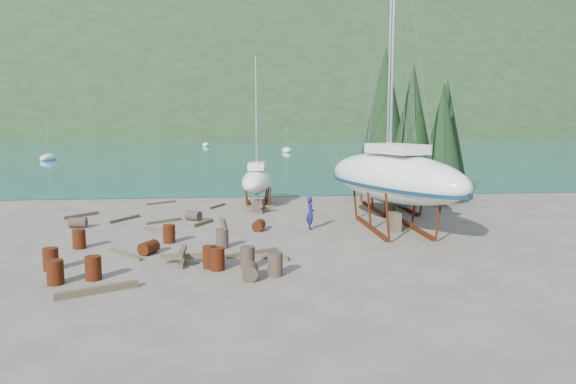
{
  "coord_description": "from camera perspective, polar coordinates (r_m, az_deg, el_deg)",
  "views": [
    {
      "loc": [
        -0.39,
        -24.73,
        5.63
      ],
      "look_at": [
        2.44,
        3.0,
        1.96
      ],
      "focal_mm": 32.0,
      "sensor_mm": 36.0,
      "label": 1
    }
  ],
  "objects": [
    {
      "name": "large_sailboat_far",
      "position": [
        34.56,
        11.18,
        2.46
      ],
      "size": [
        4.69,
        10.71,
        16.38
      ],
      "rotation": [
        0.0,
        0.0,
        0.17
      ],
      "color": "white",
      "rests_on": "ground"
    },
    {
      "name": "drum_5",
      "position": [
        20.39,
        -4.52,
        -7.27
      ],
      "size": [
        0.58,
        0.58,
        0.88
      ],
      "primitive_type": "cylinder",
      "color": "#2D2823",
      "rests_on": "ground"
    },
    {
      "name": "timber_8",
      "position": [
        29.51,
        -9.45,
        -3.41
      ],
      "size": [
        1.11,
        1.74,
        0.19
      ],
      "primitive_type": "cube",
      "rotation": [
        0.0,
        0.0,
        2.62
      ],
      "color": "brown",
      "rests_on": "ground"
    },
    {
      "name": "timber_3",
      "position": [
        23.36,
        -17.65,
        -6.62
      ],
      "size": [
        1.77,
        1.96,
        0.15
      ],
      "primitive_type": "cube",
      "rotation": [
        0.0,
        0.0,
        0.73
      ],
      "color": "brown",
      "rests_on": "ground"
    },
    {
      "name": "cypress_back_left",
      "position": [
        40.38,
        10.7,
        8.84
      ],
      "size": [
        4.14,
        4.14,
        11.5
      ],
      "color": "black",
      "rests_on": "ground"
    },
    {
      "name": "bay_water",
      "position": [
        339.78,
        -5.79,
        6.53
      ],
      "size": [
        700.0,
        700.0,
        0.0
      ],
      "primitive_type": "plane",
      "color": "#165871",
      "rests_on": "ground"
    },
    {
      "name": "drum_1",
      "position": [
        19.05,
        -4.22,
        -8.8
      ],
      "size": [
        0.62,
        0.9,
        0.58
      ],
      "primitive_type": "cylinder",
      "rotation": [
        1.57,
        0.0,
        3.1
      ],
      "color": "#2D2823",
      "rests_on": "ground"
    },
    {
      "name": "timber_pile_aft",
      "position": [
        33.42,
        -3.11,
        -1.68
      ],
      "size": [
        1.8,
        1.8,
        0.6
      ],
      "color": "brown",
      "rests_on": "ground"
    },
    {
      "name": "moored_boat_left",
      "position": [
        89.91,
        -25.08,
        3.46
      ],
      "size": [
        2.0,
        5.0,
        6.05
      ],
      "color": "white",
      "rests_on": "ground"
    },
    {
      "name": "drum_10",
      "position": [
        20.18,
        -20.82,
        -7.9
      ],
      "size": [
        0.58,
        0.58,
        0.88
      ],
      "primitive_type": "cylinder",
      "color": "#5F1E10",
      "rests_on": "ground"
    },
    {
      "name": "timber_0",
      "position": [
        37.83,
        -13.94,
        -1.17
      ],
      "size": [
        1.94,
        1.59,
        0.14
      ],
      "primitive_type": "cube",
      "rotation": [
        0.0,
        0.0,
        2.25
      ],
      "color": "brown",
      "rests_on": "ground"
    },
    {
      "name": "far_house_left",
      "position": [
        222.87,
        -21.47,
        6.3
      ],
      "size": [
        6.6,
        5.6,
        5.6
      ],
      "color": "beige",
      "rests_on": "ground"
    },
    {
      "name": "timber_pile_fore",
      "position": [
        21.48,
        -11.64,
        -7.03
      ],
      "size": [
        1.8,
        1.8,
        0.6
      ],
      "color": "brown",
      "rests_on": "ground"
    },
    {
      "name": "cypress_far_right",
      "position": [
        40.94,
        17.14,
        6.59
      ],
      "size": [
        3.24,
        3.24,
        9.0
      ],
      "color": "black",
      "rests_on": "ground"
    },
    {
      "name": "large_sailboat_near",
      "position": [
        28.06,
        11.57,
        1.68
      ],
      "size": [
        6.7,
        11.71,
        17.73
      ],
      "rotation": [
        0.0,
        0.0,
        0.32
      ],
      "color": "white",
      "rests_on": "ground"
    },
    {
      "name": "timber_7",
      "position": [
        21.82,
        -2.23,
        -7.22
      ],
      "size": [
        1.75,
        0.94,
        0.17
      ],
      "primitive_type": "cube",
      "rotation": [
        0.0,
        0.0,
        1.13
      ],
      "color": "brown",
      "rests_on": "ground"
    },
    {
      "name": "timber_10",
      "position": [
        29.38,
        -7.31,
        -3.44
      ],
      "size": [
        0.36,
        2.96,
        0.16
      ],
      "primitive_type": "cube",
      "rotation": [
        0.0,
        0.0,
        0.07
      ],
      "color": "brown",
      "rests_on": "ground"
    },
    {
      "name": "far_house_right",
      "position": [
        216.89,
        2.25,
        6.79
      ],
      "size": [
        6.6,
        5.6,
        5.6
      ],
      "color": "beige",
      "rests_on": "ground"
    },
    {
      "name": "drum_9",
      "position": [
        30.82,
        -10.45,
        -2.6
      ],
      "size": [
        1.05,
        0.96,
        0.58
      ],
      "primitive_type": "cylinder",
      "rotation": [
        1.57,
        0.0,
        1.0
      ],
      "color": "#2D2823",
      "rests_on": "ground"
    },
    {
      "name": "small_sailboat_shore",
      "position": [
        36.45,
        -3.47,
        1.32
      ],
      "size": [
        2.94,
        6.68,
        10.34
      ],
      "rotation": [
        0.0,
        0.0,
        -0.14
      ],
      "color": "white",
      "rests_on": "ground"
    },
    {
      "name": "worker",
      "position": [
        27.73,
        2.5,
        -2.35
      ],
      "size": [
        0.45,
        0.67,
        1.78
      ],
      "primitive_type": "imported",
      "rotation": [
        0.0,
        0.0,
        1.61
      ],
      "color": "navy",
      "rests_on": "ground"
    },
    {
      "name": "far_house_center",
      "position": [
        215.64,
        -11.11,
        6.65
      ],
      "size": [
        6.6,
        5.6,
        5.6
      ],
      "color": "beige",
      "rests_on": "ground"
    },
    {
      "name": "drum_15",
      "position": [
        30.47,
        -22.29,
        -3.16
      ],
      "size": [
        0.88,
        0.58,
        0.58
      ],
      "primitive_type": "cylinder",
      "rotation": [
        1.57,
        0.0,
        1.58
      ],
      "color": "#2D2823",
      "rests_on": "ground"
    },
    {
      "name": "timber_17",
      "position": [
        31.92,
        -17.7,
        -2.86
      ],
      "size": [
        1.42,
        2.21,
        0.16
      ],
      "primitive_type": "cube",
      "rotation": [
        0.0,
        0.0,
        2.6
      ],
      "color": "brown",
      "rests_on": "ground"
    },
    {
      "name": "timber_11",
      "position": [
        30.58,
        -13.63,
        -3.17
      ],
      "size": [
        1.9,
        1.48,
        0.15
      ],
      "primitive_type": "cube",
      "rotation": [
        0.0,
        0.0,
        2.22
      ],
      "color": "brown",
      "rests_on": "ground"
    },
    {
      "name": "timber_9",
      "position": [
        35.53,
        -7.88,
        -1.56
      ],
      "size": [
        1.07,
        1.89,
        0.15
      ],
      "primitive_type": "cube",
      "rotation": [
        0.0,
        0.0,
        2.67
      ],
      "color": "brown",
      "rests_on": "ground"
    },
    {
      "name": "far_hill",
      "position": [
        344.78,
        -5.79,
        6.54
      ],
      "size": [
        800.0,
        360.0,
        110.0
      ],
      "primitive_type": "ellipsoid",
      "color": "#203118",
      "rests_on": "ground"
    },
    {
      "name": "drum_17",
      "position": [
        19.38,
        -1.44,
        -8.03
      ],
      "size": [
        0.58,
        0.58,
        0.88
      ],
      "primitive_type": "cylinder",
      "color": "#2D2823",
      "rests_on": "ground"
    },
    {
      "name": "drum_3",
      "position": [
        20.65,
        -8.65,
        -7.14
      ],
      "size": [
        0.58,
        0.58,
        0.88
      ],
      "primitive_type": "cylinder",
      "color": "#5F1E10",
      "rests_on": "ground"
    },
    {
      "name": "drum_8",
      "position": [
        25.37,
        -22.19,
        -4.86
      ],
      "size": [
        0.58,
        0.58,
        0.88
      ],
      "primitive_type": "cylinder",
      "color": "#5F1E10",
      "rests_on": "ground"
    },
    {
      "name": "drum_12",
      "position": [
        23.38,
        -15.22,
        -5.97
      ],
      "size": [
        0.9,
        1.04,
        0.58
      ],
      "primitive_type": "cylinder",
      "rotation": [
        1.57,
        0.0,
        2.69
      ],
      "color": "#5F1E10",
      "rests_on": "ground"
    },
    {
      "name": "moored_boat_far",
      "position": [
        135.05,
        -9.08,
        5.19
      ],
      "size": [
        2.0,
        5.0,
        6.05
      ],
      "color": "white",
      "rests_on": "ground"
    },
    {
      "name": "ground",
      "position": [
        25.37,
        -4.81,
        -5.35
      ],
      "size": [
        600.0,
        600.0,
        0.0
      ],
      "primitive_type": "plane",
      "color": "#575245",
      "rests_on": "ground"
    },
    {
      "name": "timber_16",
      "position": [
        18.68,
        -20.45,
        -10.16
      ],
      "size": [
        2.52,
        1.46,
        0.23
      ],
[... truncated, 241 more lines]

